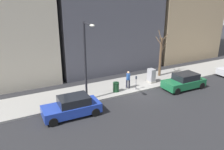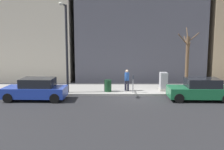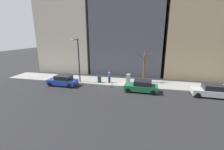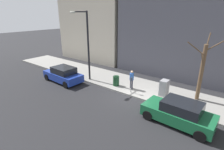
{
  "view_description": "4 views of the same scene",
  "coord_description": "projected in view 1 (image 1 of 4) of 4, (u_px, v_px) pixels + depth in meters",
  "views": [
    {
      "loc": [
        -15.37,
        11.3,
        8.14
      ],
      "look_at": [
        1.32,
        2.32,
        1.68
      ],
      "focal_mm": 35.0,
      "sensor_mm": 36.0,
      "label": 1
    },
    {
      "loc": [
        -18.05,
        1.74,
        4.16
      ],
      "look_at": [
        -0.4,
        1.8,
        1.63
      ],
      "focal_mm": 40.0,
      "sensor_mm": 36.0,
      "label": 2
    },
    {
      "loc": [
        -20.04,
        -4.52,
        7.17
      ],
      "look_at": [
        0.67,
        0.11,
        1.5
      ],
      "focal_mm": 24.0,
      "sensor_mm": 36.0,
      "label": 3
    },
    {
      "loc": [
        -11.02,
        -6.73,
        6.46
      ],
      "look_at": [
        0.39,
        2.2,
        1.29
      ],
      "focal_mm": 28.0,
      "sensor_mm": 36.0,
      "label": 4
    }
  ],
  "objects": [
    {
      "name": "ground_plane",
      "position": [
        140.0,
        92.0,
        20.51
      ],
      "size": [
        120.0,
        120.0,
        0.0
      ],
      "primitive_type": "plane",
      "color": "#232326"
    },
    {
      "name": "parking_meter",
      "position": [
        136.0,
        81.0,
        20.47
      ],
      "size": [
        0.14,
        0.1,
        1.35
      ],
      "color": "slate",
      "rests_on": "sidewalk"
    },
    {
      "name": "trash_bin",
      "position": [
        116.0,
        87.0,
        20.11
      ],
      "size": [
        0.56,
        0.56,
        0.9
      ],
      "primitive_type": "cylinder",
      "color": "#14381E",
      "rests_on": "sidewalk"
    },
    {
      "name": "utility_box",
      "position": [
        151.0,
        76.0,
        22.32
      ],
      "size": [
        0.83,
        0.61,
        1.43
      ],
      "color": "#A8A399",
      "rests_on": "sidewalk"
    },
    {
      "name": "pedestrian_near_meter",
      "position": [
        128.0,
        79.0,
        20.84
      ],
      "size": [
        0.36,
        0.36,
        1.66
      ],
      "rotation": [
        0.0,
        0.0,
        4.06
      ],
      "color": "#1E1E2D",
      "rests_on": "sidewalk"
    },
    {
      "name": "streetlamp",
      "position": [
        86.0,
        56.0,
        17.13
      ],
      "size": [
        1.97,
        0.32,
        6.5
      ],
      "color": "black",
      "rests_on": "sidewalk"
    },
    {
      "name": "parked_car_blue",
      "position": [
        72.0,
        107.0,
        16.09
      ],
      "size": [
        2.02,
        4.25,
        1.52
      ],
      "rotation": [
        0.0,
        0.0,
        -0.03
      ],
      "color": "#1E389E",
      "rests_on": "ground"
    },
    {
      "name": "parked_car_green",
      "position": [
        184.0,
        81.0,
        21.12
      ],
      "size": [
        2.03,
        4.25,
        1.52
      ],
      "rotation": [
        0.0,
        0.0,
        -0.03
      ],
      "color": "#196038",
      "rests_on": "ground"
    },
    {
      "name": "sidewalk",
      "position": [
        129.0,
        84.0,
        22.15
      ],
      "size": [
        4.0,
        36.0,
        0.15
      ],
      "primitive_type": "cube",
      "color": "gray",
      "rests_on": "ground"
    },
    {
      "name": "bare_tree",
      "position": [
        161.0,
        55.0,
        23.86
      ],
      "size": [
        1.85,
        2.05,
        5.01
      ],
      "color": "brown",
      "rests_on": "sidewalk"
    }
  ]
}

